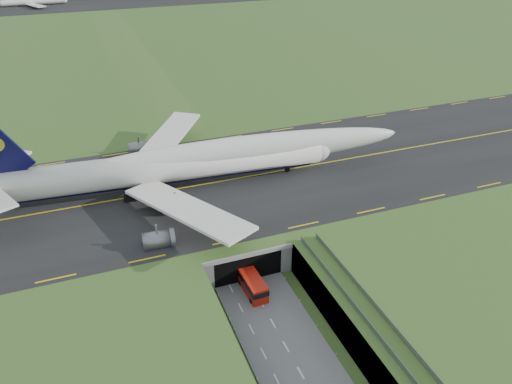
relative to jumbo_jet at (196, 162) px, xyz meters
name	(u,v)px	position (x,y,z in m)	size (l,w,h in m)	color
ground	(266,312)	(1.96, -33.59, -11.21)	(900.00, 900.00, 0.00)	#345A24
airfield_deck	(266,297)	(1.96, -33.59, -8.21)	(800.00, 800.00, 6.00)	gray
trench_road	(285,345)	(1.96, -41.09, -11.11)	(12.00, 75.00, 0.20)	slate
taxiway	(207,184)	(1.96, -0.59, -5.12)	(800.00, 44.00, 0.18)	black
tunnel_portal	(232,237)	(1.96, -16.88, -7.87)	(17.00, 22.30, 6.00)	gray
guideway	(400,357)	(12.96, -52.70, -5.88)	(3.00, 53.00, 7.05)	#A8A8A3
jumbo_jet	(196,162)	(0.00, 0.00, 0.00)	(89.78, 58.42, 19.39)	white
shuttle_tram	(253,285)	(1.61, -28.60, -9.55)	(3.08, 7.47, 3.01)	red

